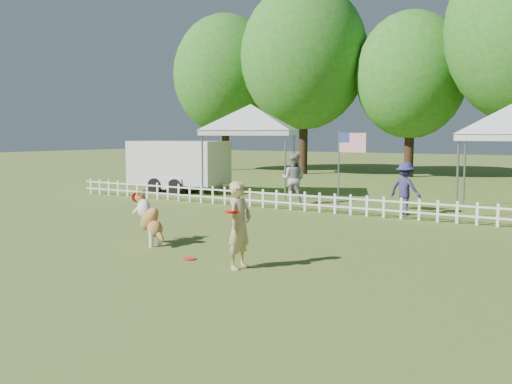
# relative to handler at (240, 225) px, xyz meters

# --- Properties ---
(ground) EXTENTS (120.00, 120.00, 0.00)m
(ground) POSITION_rel_handler_xyz_m (-1.26, 0.20, -0.77)
(ground) COLOR #506D22
(ground) RESTS_ON ground
(picket_fence) EXTENTS (22.00, 0.08, 0.60)m
(picket_fence) POSITION_rel_handler_xyz_m (-1.26, 7.20, -0.47)
(picket_fence) COLOR white
(picket_fence) RESTS_ON ground
(handler) EXTENTS (0.38, 0.57, 1.53)m
(handler) POSITION_rel_handler_xyz_m (0.00, 0.00, 0.00)
(handler) COLOR tan
(handler) RESTS_ON ground
(dog) EXTENTS (1.13, 0.67, 1.10)m
(dog) POSITION_rel_handler_xyz_m (-2.81, 0.74, -0.21)
(dog) COLOR brown
(dog) RESTS_ON ground
(frisbee_on_turf) EXTENTS (0.32, 0.32, 0.02)m
(frisbee_on_turf) POSITION_rel_handler_xyz_m (-1.19, 0.07, -0.75)
(frisbee_on_turf) COLOR red
(frisbee_on_turf) RESTS_ON ground
(canopy_tent_left) EXTENTS (4.32, 4.32, 3.40)m
(canopy_tent_left) POSITION_rel_handler_xyz_m (-6.45, 10.23, 0.94)
(canopy_tent_left) COLOR silver
(canopy_tent_left) RESTS_ON ground
(cargo_trailer) EXTENTS (5.02, 2.68, 2.11)m
(cargo_trailer) POSITION_rel_handler_xyz_m (-9.60, 9.68, 0.29)
(cargo_trailer) COLOR silver
(cargo_trailer) RESTS_ON ground
(flag_pole) EXTENTS (0.94, 0.18, 2.44)m
(flag_pole) POSITION_rel_handler_xyz_m (-1.52, 7.45, 0.45)
(flag_pole) COLOR gray
(flag_pole) RESTS_ON ground
(spectator_a) EXTENTS (0.96, 0.83, 1.70)m
(spectator_a) POSITION_rel_handler_xyz_m (-3.68, 8.60, 0.08)
(spectator_a) COLOR #96959A
(spectator_a) RESTS_ON ground
(spectator_b) EXTENTS (1.11, 0.81, 1.53)m
(spectator_b) POSITION_rel_handler_xyz_m (0.31, 8.10, 0.00)
(spectator_b) COLOR navy
(spectator_b) RESTS_ON ground
(tree_far_left) EXTENTS (6.60, 6.60, 11.00)m
(tree_far_left) POSITION_rel_handler_xyz_m (-16.26, 22.20, 4.73)
(tree_far_left) COLOR #2A601B
(tree_far_left) RESTS_ON ground
(tree_left) EXTENTS (7.40, 7.40, 12.00)m
(tree_left) POSITION_rel_handler_xyz_m (-10.26, 21.70, 5.23)
(tree_left) COLOR #2A601B
(tree_left) RESTS_ON ground
(tree_center_left) EXTENTS (6.00, 6.00, 9.80)m
(tree_center_left) POSITION_rel_handler_xyz_m (-4.26, 22.70, 4.13)
(tree_center_left) COLOR #2A601B
(tree_center_left) RESTS_ON ground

